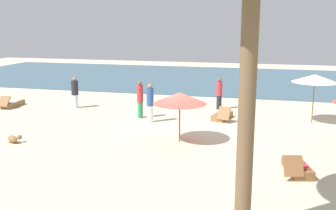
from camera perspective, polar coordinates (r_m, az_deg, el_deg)
ground_plane at (r=16.45m, az=2.45°, el=-4.61°), size 60.00×60.00×0.00m
ocean_water at (r=32.93m, az=8.62°, el=3.66°), size 48.00×16.00×0.06m
umbrella_1 at (r=19.51m, az=20.23°, el=3.59°), size 2.08×2.08×2.29m
umbrella_2 at (r=15.48m, az=1.68°, el=0.98°), size 2.09×2.09×1.97m
lounger_1 at (r=19.53m, az=7.76°, el=-1.54°), size 0.95×1.73×0.74m
lounger_2 at (r=23.81m, az=-21.37°, el=0.19°), size 0.65×1.70×0.70m
lounger_4 at (r=13.27m, az=17.92°, el=-8.50°), size 0.96×1.73×0.75m
person_0 at (r=19.54m, az=-4.01°, el=0.86°), size 0.40×0.40×1.83m
person_1 at (r=21.64m, az=7.32°, el=1.65°), size 0.45×0.45×1.70m
person_3 at (r=22.36m, az=-13.14°, el=1.72°), size 0.38×0.38×1.69m
person_4 at (r=18.69m, az=-2.57°, el=0.34°), size 0.43×0.43×1.83m
dog at (r=16.78m, az=-21.19°, el=-4.53°), size 0.65×0.51×0.31m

